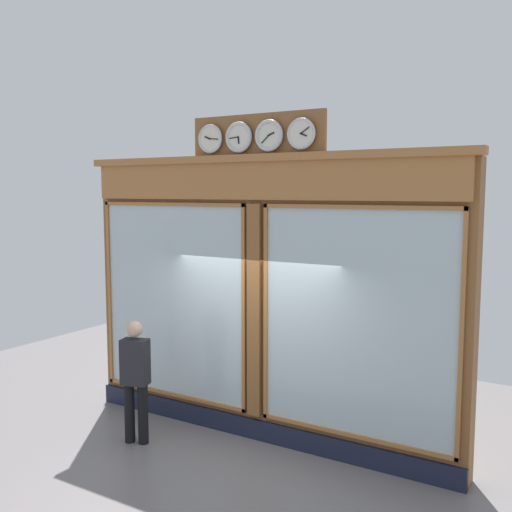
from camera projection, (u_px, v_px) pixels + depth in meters
The scene contains 2 objects.
shop_facade at pixel (261, 297), 8.02m from camera, with size 5.77×0.42×4.43m.
pedestrian at pixel (135, 376), 7.90m from camera, with size 0.41×0.31×1.69m.
Camera 1 is at (-4.05, 6.67, 3.42)m, focal length 41.09 mm.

